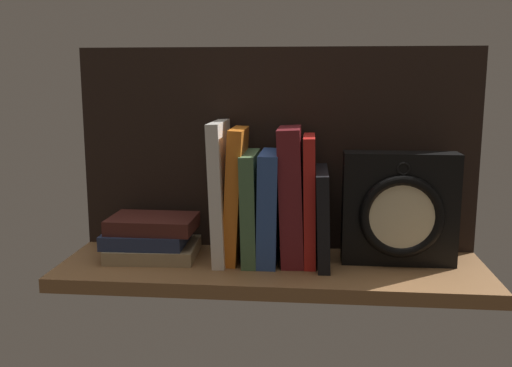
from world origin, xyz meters
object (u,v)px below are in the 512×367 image
object	(u,v)px
book_red_requiem	(310,199)
book_blue_modern	(269,207)
book_green_romantic	(251,207)
book_maroon_dawkins	(291,195)
book_white_catcher	(221,191)
book_orange_pandolfini	(236,195)
framed_clock	(400,210)
book_black_skeptic	(323,216)
book_stack_side	(151,237)

from	to	relation	value
book_red_requiem	book_blue_modern	bearing A→B (deg)	180.00
book_green_romantic	book_red_requiem	xyz separation A→B (cm)	(10.83, 0.00, 1.61)
book_red_requiem	book_maroon_dawkins	bearing A→B (deg)	180.00
book_blue_modern	book_white_catcher	bearing A→B (deg)	180.00
book_green_romantic	book_orange_pandolfini	bearing A→B (deg)	-180.00
book_white_catcher	framed_clock	distance (cm)	32.85
book_green_romantic	book_red_requiem	distance (cm)	10.94
book_blue_modern	book_black_skeptic	bearing A→B (deg)	0.00
book_orange_pandolfini	book_red_requiem	bearing A→B (deg)	0.00
book_black_skeptic	book_maroon_dawkins	bearing A→B (deg)	180.00
book_blue_modern	book_red_requiem	bearing A→B (deg)	0.00
book_maroon_dawkins	book_black_skeptic	distance (cm)	6.92
book_blue_modern	book_stack_side	distance (cm)	23.50
book_maroon_dawkins	book_stack_side	xyz separation A→B (cm)	(-26.68, -0.02, -8.71)
book_white_catcher	book_stack_side	world-z (taller)	book_white_catcher
book_stack_side	framed_clock	bearing A→B (deg)	0.17
book_blue_modern	framed_clock	xyz separation A→B (cm)	(23.74, 0.12, -0.06)
book_blue_modern	framed_clock	distance (cm)	23.74
book_white_catcher	book_red_requiem	distance (cm)	16.49
book_orange_pandolfini	book_green_romantic	bearing A→B (deg)	0.00
book_stack_side	book_green_romantic	bearing A→B (deg)	0.06
book_black_skeptic	book_blue_modern	bearing A→B (deg)	180.00
book_maroon_dawkins	book_green_romantic	bearing A→B (deg)	180.00
book_maroon_dawkins	book_black_skeptic	bearing A→B (deg)	0.00
book_blue_modern	book_stack_side	world-z (taller)	book_blue_modern
book_green_romantic	book_black_skeptic	xyz separation A→B (cm)	(13.25, 0.00, -1.47)
book_orange_pandolfini	book_red_requiem	distance (cm)	13.75
book_green_romantic	book_red_requiem	size ratio (longest dim) A/B	0.86
book_blue_modern	book_red_requiem	size ratio (longest dim) A/B	0.87
book_red_requiem	book_stack_side	xyz separation A→B (cm)	(-30.04, -0.02, -8.00)
book_black_skeptic	book_red_requiem	bearing A→B (deg)	180.00
book_orange_pandolfini	framed_clock	world-z (taller)	book_orange_pandolfini
framed_clock	book_blue_modern	bearing A→B (deg)	-179.72
book_orange_pandolfini	book_black_skeptic	size ratio (longest dim) A/B	1.43
book_orange_pandolfini	book_maroon_dawkins	xyz separation A→B (cm)	(10.37, 0.00, 0.10)
book_blue_modern	book_maroon_dawkins	size ratio (longest dim) A/B	0.82
book_green_romantic	book_stack_side	distance (cm)	20.25
book_stack_side	book_black_skeptic	bearing A→B (deg)	0.03
book_maroon_dawkins	book_blue_modern	bearing A→B (deg)	180.00
book_orange_pandolfini	book_blue_modern	size ratio (longest dim) A/B	1.21
book_orange_pandolfini	book_blue_modern	distance (cm)	6.65
framed_clock	book_orange_pandolfini	bearing A→B (deg)	-179.78
book_maroon_dawkins	book_orange_pandolfini	bearing A→B (deg)	-180.00
book_black_skeptic	book_stack_side	size ratio (longest dim) A/B	0.99
book_blue_modern	book_stack_side	size ratio (longest dim) A/B	1.16
book_blue_modern	book_maroon_dawkins	bearing A→B (deg)	0.00
book_red_requiem	book_black_skeptic	xyz separation A→B (cm)	(2.42, 0.00, -3.08)
book_white_catcher	book_orange_pandolfini	bearing A→B (deg)	-0.00
book_white_catcher	book_blue_modern	world-z (taller)	book_white_catcher
book_orange_pandolfini	book_maroon_dawkins	world-z (taller)	book_maroon_dawkins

